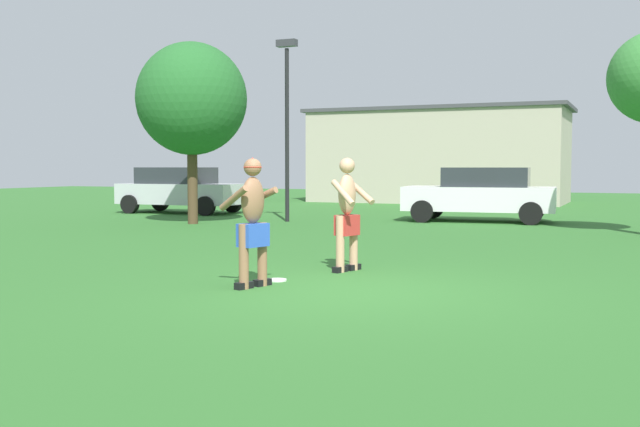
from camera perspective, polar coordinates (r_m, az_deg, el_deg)
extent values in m
plane|color=#2D6628|center=(9.67, 2.28, -5.94)|extent=(80.00, 80.00, 0.00)
cube|color=black|center=(9.89, -5.82, -5.48)|extent=(0.18, 0.28, 0.09)
cylinder|color=#936647|center=(9.83, -5.83, -3.29)|extent=(0.13, 0.13, 0.85)
cube|color=black|center=(10.12, -4.42, -5.26)|extent=(0.18, 0.28, 0.09)
cylinder|color=#936647|center=(10.07, -4.43, -3.12)|extent=(0.13, 0.13, 0.85)
cube|color=blue|center=(9.92, -5.13, -1.64)|extent=(0.34, 0.44, 0.31)
ellipsoid|color=#936647|center=(9.89, -5.14, 1.03)|extent=(0.32, 0.42, 0.62)
cylinder|color=#936647|center=(9.79, -6.58, 1.17)|extent=(0.55, 0.31, 0.35)
cylinder|color=#936647|center=(10.14, -4.56, 1.26)|extent=(0.58, 0.23, 0.29)
sphere|color=#936647|center=(9.88, -5.16, 3.53)|extent=(0.24, 0.24, 0.24)
cone|color=red|center=(9.88, -5.16, 3.90)|extent=(0.31, 0.31, 0.13)
cube|color=black|center=(11.63, 2.57, -4.10)|extent=(0.18, 0.28, 0.09)
cylinder|color=tan|center=(11.58, 2.57, -2.20)|extent=(0.13, 0.13, 0.86)
cube|color=black|center=(11.37, 1.55, -4.28)|extent=(0.18, 0.28, 0.09)
cylinder|color=tan|center=(11.32, 1.55, -2.33)|extent=(0.13, 0.13, 0.86)
cube|color=red|center=(11.43, 2.07, -0.89)|extent=(0.33, 0.40, 0.31)
ellipsoid|color=tan|center=(11.40, 2.08, 1.46)|extent=(0.31, 0.38, 0.63)
cylinder|color=tan|center=(11.52, 3.16, 1.64)|extent=(0.53, 0.35, 0.37)
cylinder|color=tan|center=(11.16, 1.77, 1.58)|extent=(0.51, 0.38, 0.40)
sphere|color=tan|center=(11.39, 2.08, 3.66)|extent=(0.24, 0.24, 0.24)
cylinder|color=white|center=(10.54, -3.30, -5.08)|extent=(0.27, 0.27, 0.03)
cube|color=white|center=(22.32, 12.02, 1.11)|extent=(4.44, 2.16, 0.70)
cube|color=#282D33|center=(22.28, 12.55, 2.72)|extent=(2.53, 1.78, 0.56)
cylinder|color=black|center=(21.67, 7.78, 0.16)|extent=(0.66, 0.27, 0.64)
cylinder|color=black|center=(23.44, 8.59, 0.41)|extent=(0.66, 0.27, 0.64)
cylinder|color=black|center=(21.32, 15.76, 0.00)|extent=(0.66, 0.27, 0.64)
cylinder|color=black|center=(23.12, 15.97, 0.27)|extent=(0.66, 0.27, 0.64)
cube|color=silver|center=(26.30, -10.50, 1.49)|extent=(4.32, 1.86, 0.70)
cube|color=#282D33|center=(26.39, -10.88, 2.86)|extent=(2.43, 1.61, 0.56)
cylinder|color=black|center=(26.31, -6.67, 0.77)|extent=(0.64, 0.23, 0.64)
cylinder|color=black|center=(24.75, -8.70, 0.57)|extent=(0.64, 0.23, 0.64)
cylinder|color=black|center=(27.90, -12.08, 0.87)|extent=(0.64, 0.23, 0.64)
cylinder|color=black|center=(26.44, -14.29, 0.69)|extent=(0.64, 0.23, 0.64)
cylinder|color=black|center=(21.85, -2.53, 5.95)|extent=(0.12, 0.12, 5.01)
cube|color=#333338|center=(22.12, -2.55, 12.84)|extent=(0.60, 0.24, 0.20)
cube|color=#B2A893|center=(34.55, 9.05, 4.24)|extent=(11.09, 4.95, 4.05)
cube|color=#3F3F44|center=(34.64, 9.08, 7.73)|extent=(11.53, 5.15, 0.16)
cylinder|color=#4C3823|center=(21.25, -9.69, 2.45)|extent=(0.28, 0.28, 2.40)
ellipsoid|color=#236028|center=(21.33, -9.76, 8.62)|extent=(3.08, 3.08, 3.13)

